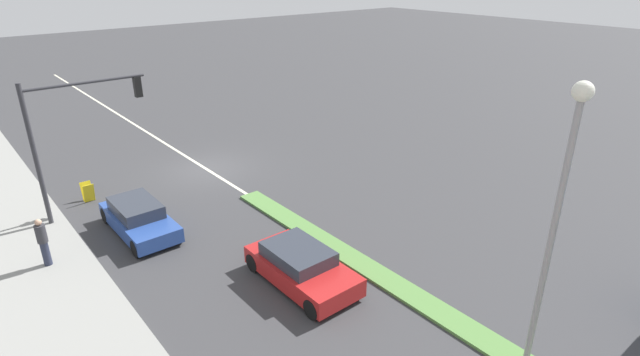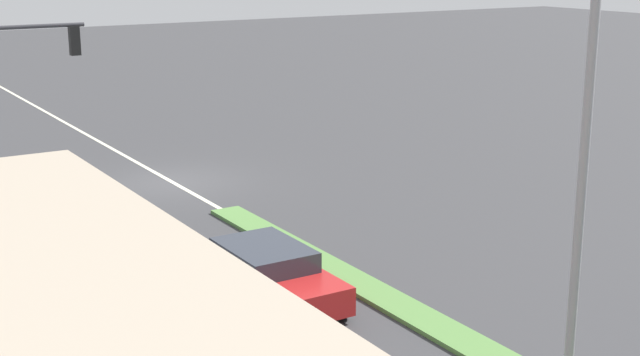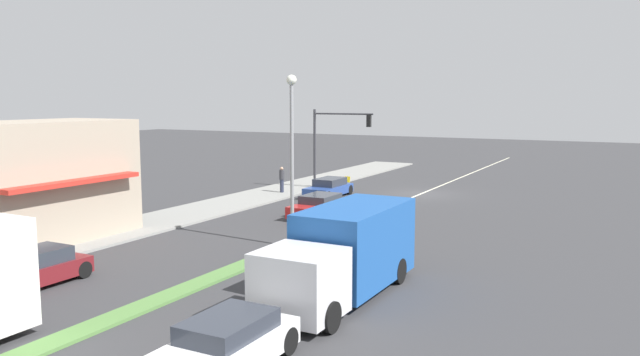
% 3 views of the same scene
% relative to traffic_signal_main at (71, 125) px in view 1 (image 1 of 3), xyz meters
% --- Properties ---
extents(lane_marking_center, '(0.16, 60.00, 0.01)m').
position_rel_traffic_signal_main_xyz_m(lane_marking_center, '(-6.12, -1.37, -3.90)').
color(lane_marking_center, beige).
rests_on(lane_marking_center, ground).
extents(traffic_signal_main, '(4.59, 0.34, 5.60)m').
position_rel_traffic_signal_main_xyz_m(traffic_signal_main, '(0.00, 0.00, 0.00)').
color(traffic_signal_main, '#333338').
rests_on(traffic_signal_main, sidewalk_right).
extents(street_lamp, '(0.44, 0.44, 7.37)m').
position_rel_traffic_signal_main_xyz_m(street_lamp, '(-6.12, 16.04, 0.88)').
color(street_lamp, gray).
rests_on(street_lamp, median_strip).
extents(pedestrian, '(0.34, 0.34, 1.74)m').
position_rel_traffic_signal_main_xyz_m(pedestrian, '(2.25, 3.19, -2.86)').
color(pedestrian, '#282D42').
rests_on(pedestrian, sidewalk_right).
extents(warning_aframe_sign, '(0.45, 0.53, 0.84)m').
position_rel_traffic_signal_main_xyz_m(warning_aframe_sign, '(-0.42, -1.36, -3.47)').
color(warning_aframe_sign, yellow).
rests_on(warning_aframe_sign, ground).
extents(coupe_blue, '(1.75, 4.12, 1.23)m').
position_rel_traffic_signal_main_xyz_m(coupe_blue, '(-1.12, 2.75, -3.30)').
color(coupe_blue, '#284793').
rests_on(coupe_blue, ground).
extents(hatchback_red, '(1.90, 4.04, 1.24)m').
position_rel_traffic_signal_main_xyz_m(hatchback_red, '(-3.92, 9.39, -3.30)').
color(hatchback_red, '#AD1E1E').
rests_on(hatchback_red, ground).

